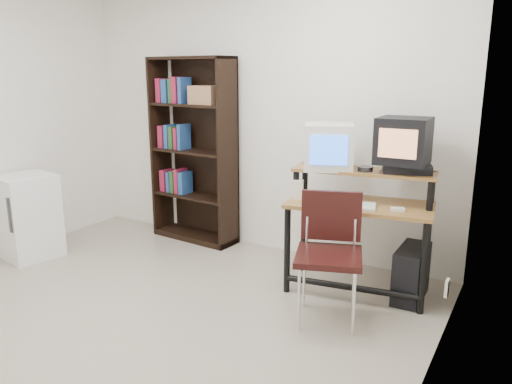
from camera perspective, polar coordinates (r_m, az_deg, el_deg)
The scene contains 17 objects.
floor at distance 3.74m, azimuth -15.84°, elevation -14.76°, with size 4.00×4.00×0.01m, color #B1A693.
back_wall at distance 4.91m, azimuth 0.15°, elevation 8.48°, with size 4.00×0.01×2.60m, color white.
right_wall at distance 2.33m, azimuth 18.66°, elevation 1.88°, with size 0.01×4.00×2.60m, color white.
computer_desk at distance 4.03m, azimuth 11.80°, elevation -1.96°, with size 1.19×0.72×0.98m.
crt_monitor at distance 4.08m, azimuth 8.30°, elevation 5.17°, with size 0.50×0.50×0.36m.
vcr at distance 4.03m, azimuth 16.84°, elevation 2.58°, with size 0.36×0.26×0.08m, color black.
crt_tv at distance 3.99m, azimuth 16.49°, elevation 5.64°, with size 0.38×0.38×0.35m.
cd_spindle at distance 3.99m, azimuth 12.38°, elevation 2.52°, with size 0.12×0.12×0.05m, color #26262B.
keyboard at distance 3.88m, azimuth 10.02°, elevation -1.59°, with size 0.47×0.21×0.04m, color silver.
mousepad at distance 3.86m, azimuth 16.03°, elevation -2.22°, with size 0.22×0.18×0.01m, color black.
mouse at distance 3.84m, azimuth 15.85°, elevation -1.99°, with size 0.10×0.06×0.03m, color white.
desk_speaker at distance 4.04m, azimuth 4.81°, elevation 0.18°, with size 0.08×0.07×0.17m, color silver.
pc_tower at distance 4.12m, azimuth 17.31°, elevation -8.87°, with size 0.20×0.45×0.42m, color black.
school_chair at distance 3.59m, azimuth 8.42°, elevation -5.74°, with size 0.58×0.58×0.91m.
bookshelf at distance 5.20m, azimuth -7.04°, elevation 4.92°, with size 0.96×0.39×1.88m.
mini_fridge at distance 5.22m, azimuth -24.59°, elevation -2.55°, with size 0.55×0.56×0.80m.
wall_outlet at distance 3.71m, azimuth 20.98°, elevation -10.20°, with size 0.02×0.08×0.12m, color beige.
Camera 1 is at (2.44, -2.24, 1.75)m, focal length 35.00 mm.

